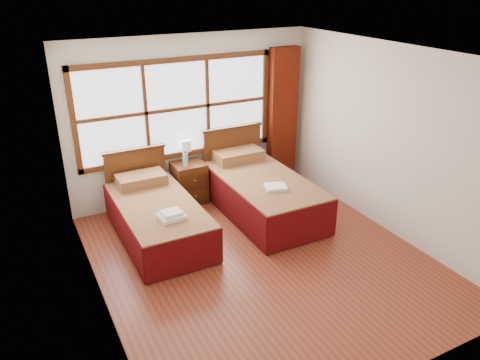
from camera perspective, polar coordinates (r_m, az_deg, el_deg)
floor at (r=6.17m, az=2.64°, el=-9.60°), size 4.50×4.50×0.00m
ceiling at (r=5.21m, az=3.19°, el=14.99°), size 4.50×4.50×0.00m
wall_back at (r=7.48m, az=-5.85°, el=7.45°), size 4.00×0.00×4.00m
wall_left at (r=4.95m, az=-17.62°, el=-2.49°), size 0.00×4.50×4.50m
wall_right at (r=6.74m, az=17.83°, el=4.53°), size 0.00×4.50×4.50m
window at (r=7.30m, az=-7.64°, el=8.59°), size 3.16×0.06×1.56m
curtain at (r=8.10m, az=5.22°, el=7.80°), size 0.50×0.16×2.30m
bed_left at (r=6.63m, az=-10.11°, el=-4.38°), size 1.03×2.05×1.00m
bed_right at (r=7.19m, az=2.43°, el=-1.34°), size 1.14×2.21×1.11m
nightstand at (r=7.52m, az=-6.18°, el=-0.34°), size 0.50×0.49×0.66m
towels_left at (r=6.05m, az=-8.35°, el=-4.26°), size 0.34×0.30×0.10m
towels_right at (r=6.67m, az=4.38°, el=-0.86°), size 0.36×0.33×0.05m
lamp at (r=7.43m, az=-6.68°, el=4.15°), size 0.18×0.18×0.35m
bottle_near at (r=7.24m, az=-6.61°, el=2.43°), size 0.06×0.06×0.25m
bottle_far at (r=7.24m, az=-6.71°, el=2.48°), size 0.07×0.07×0.26m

